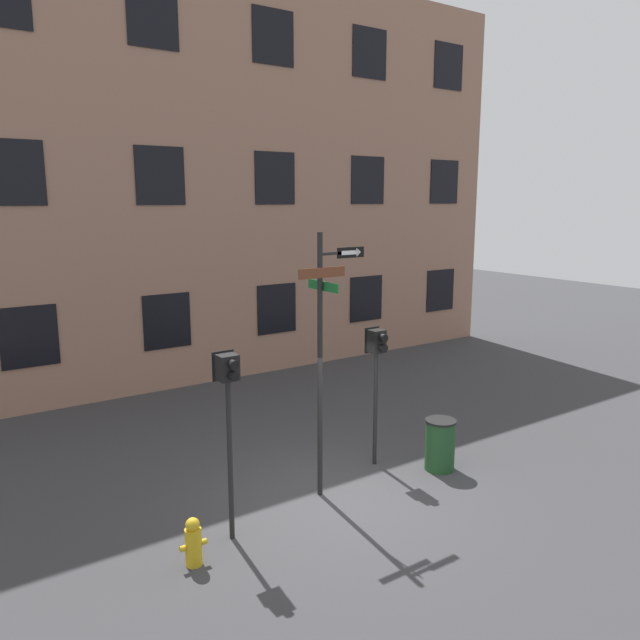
% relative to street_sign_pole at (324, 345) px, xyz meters
% --- Properties ---
extents(ground_plane, '(60.00, 60.00, 0.00)m').
position_rel_street_sign_pole_xyz_m(ground_plane, '(0.07, -0.37, -2.71)').
color(ground_plane, '#38383A').
extents(building_facade, '(24.00, 0.63, 11.46)m').
position_rel_street_sign_pole_xyz_m(building_facade, '(0.07, 7.77, 3.02)').
color(building_facade, '#936B56').
rests_on(building_facade, ground_plane).
extents(street_sign_pole, '(1.36, 0.85, 4.61)m').
position_rel_street_sign_pole_xyz_m(street_sign_pole, '(0.00, 0.00, 0.00)').
color(street_sign_pole, black).
rests_on(street_sign_pole, ground_plane).
extents(pedestrian_signal_left, '(0.35, 0.40, 2.94)m').
position_rel_street_sign_pole_xyz_m(pedestrian_signal_left, '(-2.01, -0.42, -0.44)').
color(pedestrian_signal_left, black).
rests_on(pedestrian_signal_left, ground_plane).
extents(pedestrian_signal_right, '(0.34, 0.40, 2.73)m').
position_rel_street_sign_pole_xyz_m(pedestrian_signal_right, '(1.56, 0.46, -0.58)').
color(pedestrian_signal_right, black).
rests_on(pedestrian_signal_right, ground_plane).
extents(fire_hydrant, '(0.40, 0.24, 0.72)m').
position_rel_street_sign_pole_xyz_m(fire_hydrant, '(-2.78, -0.75, -2.37)').
color(fire_hydrant, gold).
rests_on(fire_hydrant, ground_plane).
extents(trash_bin, '(0.60, 0.60, 1.00)m').
position_rel_street_sign_pole_xyz_m(trash_bin, '(2.42, -0.44, -2.21)').
color(trash_bin, '#1E4723').
rests_on(trash_bin, ground_plane).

